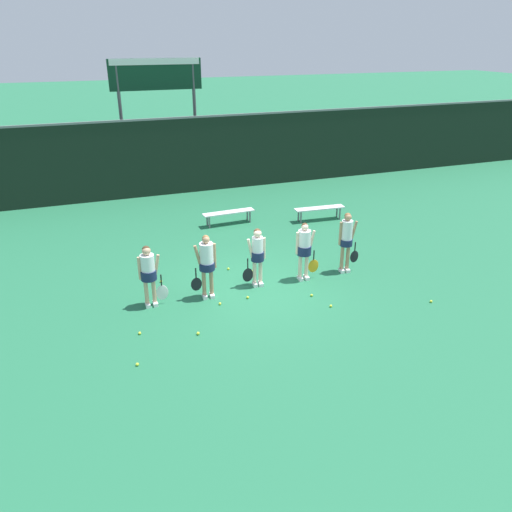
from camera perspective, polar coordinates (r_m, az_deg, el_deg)
name	(u,v)px	position (r m, az deg, el deg)	size (l,w,h in m)	color
ground_plane	(257,287)	(13.41, 0.08, -3.54)	(140.00, 140.00, 0.00)	#216642
fence_windscreen	(180,156)	(21.32, -8.68, 11.26)	(60.00, 0.08, 3.17)	black
scoreboard	(157,87)	(22.53, -11.29, 18.40)	(3.86, 0.15, 5.31)	#515156
bench_courtside	(319,209)	(18.26, 7.27, 5.31)	(1.87, 0.48, 0.48)	silver
bench_far	(229,213)	(17.75, -3.15, 4.88)	(1.88, 0.44, 0.46)	silver
player_0	(149,271)	(12.38, -12.18, -1.72)	(0.68, 0.39, 1.60)	tan
player_1	(207,261)	(12.53, -5.68, -0.62)	(0.68, 0.40, 1.71)	tan
player_2	(257,253)	(13.10, 0.14, 0.35)	(0.63, 0.34, 1.62)	beige
player_3	(304,247)	(13.50, 5.55, 1.05)	(0.68, 0.39, 1.64)	beige
player_4	(347,238)	(14.09, 10.32, 2.07)	(0.62, 0.36, 1.75)	tan
tennis_ball_0	(220,304)	(12.57, -4.14, -5.45)	(0.07, 0.07, 0.07)	#CCE033
tennis_ball_1	(248,297)	(12.82, -0.96, -4.76)	(0.07, 0.07, 0.07)	#CCE033
tennis_ball_2	(161,281)	(13.86, -10.79, -2.87)	(0.07, 0.07, 0.07)	#CCE033
tennis_ball_3	(431,301)	(13.39, 19.38, -4.91)	(0.07, 0.07, 0.07)	#CCE033
tennis_ball_4	(331,306)	(12.58, 8.55, -5.67)	(0.07, 0.07, 0.07)	#CCE033
tennis_ball_5	(312,295)	(13.00, 6.38, -4.48)	(0.07, 0.07, 0.07)	#CCE033
tennis_ball_6	(252,271)	(14.20, -0.47, -1.74)	(0.07, 0.07, 0.07)	#CCE033
tennis_ball_7	(228,269)	(14.36, -3.17, -1.46)	(0.07, 0.07, 0.07)	#CCE033
tennis_ball_8	(137,364)	(10.70, -13.41, -11.96)	(0.07, 0.07, 0.07)	#CCE033
tennis_ball_9	(140,333)	(11.68, -13.15, -8.59)	(0.07, 0.07, 0.07)	#CCE033
tennis_ball_10	(198,333)	(11.44, -6.64, -8.78)	(0.07, 0.07, 0.07)	#CCE033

